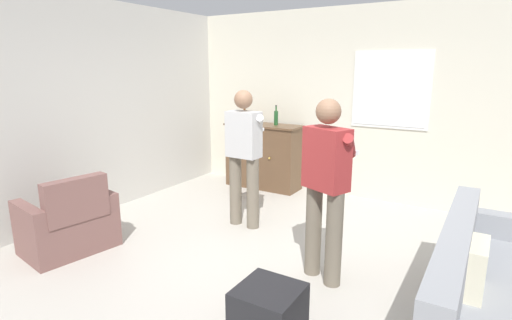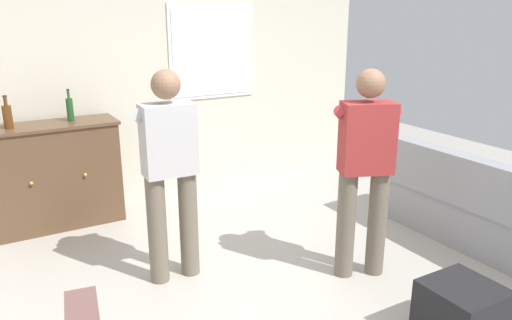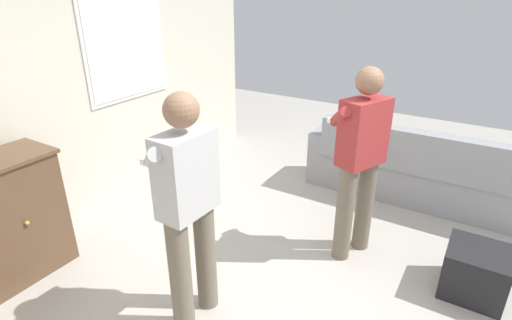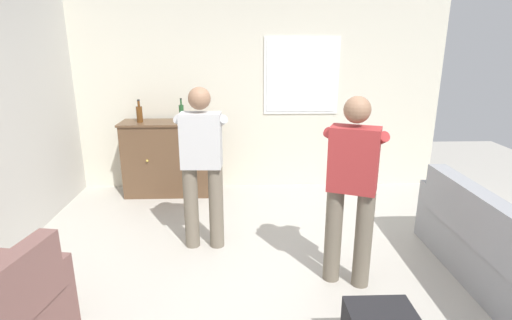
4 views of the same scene
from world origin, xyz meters
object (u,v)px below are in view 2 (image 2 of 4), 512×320
at_px(bottle_wine_green, 7,116).
at_px(bottle_liquor_amber, 70,109).
at_px(sideboard_cabinet, 55,175).
at_px(person_standing_right, 365,165).
at_px(person_standing_left, 170,167).
at_px(couch, 495,219).
at_px(ottoman, 461,313).

distance_m(bottle_wine_green, bottle_liquor_amber, 0.56).
bearing_deg(sideboard_cabinet, person_standing_right, -48.98).
bearing_deg(person_standing_right, person_standing_left, 151.88).
xyz_separation_m(couch, person_standing_left, (-2.59, 1.05, 0.61)).
xyz_separation_m(bottle_wine_green, person_standing_right, (2.31, -2.23, -0.22)).
distance_m(sideboard_cabinet, bottle_wine_green, 0.73).
bearing_deg(person_standing_right, sideboard_cabinet, 131.02).
bearing_deg(bottle_liquor_amber, ottoman, -62.20).
bearing_deg(couch, bottle_liquor_amber, 138.91).
relative_size(bottle_wine_green, bottle_liquor_amber, 0.98).
xyz_separation_m(couch, bottle_wine_green, (-3.56, 2.57, 0.83)).
height_order(bottle_wine_green, person_standing_left, person_standing_left).
bearing_deg(person_standing_left, bottle_liquor_amber, 104.92).
xyz_separation_m(sideboard_cabinet, ottoman, (1.95, -3.26, -0.33)).
relative_size(sideboard_cabinet, bottle_wine_green, 4.07).
relative_size(bottle_wine_green, person_standing_right, 0.18).
bearing_deg(bottle_wine_green, ottoman, -54.70).
bearing_deg(sideboard_cabinet, ottoman, -59.19).
xyz_separation_m(ottoman, person_standing_right, (0.02, 1.01, 0.74)).
relative_size(sideboard_cabinet, person_standing_left, 0.74).
bearing_deg(person_standing_right, bottle_liquor_amber, 127.50).
xyz_separation_m(bottle_liquor_amber, person_standing_left, (0.42, -1.57, -0.23)).
distance_m(bottle_liquor_amber, person_standing_left, 1.64).
relative_size(ottoman, person_standing_right, 0.27).
xyz_separation_m(person_standing_left, person_standing_right, (1.33, -0.71, 0.00)).
xyz_separation_m(couch, sideboard_cabinet, (-3.22, 2.59, 0.19)).
bearing_deg(ottoman, bottle_liquor_amber, 117.80).
relative_size(bottle_liquor_amber, person_standing_left, 0.19).
relative_size(sideboard_cabinet, ottoman, 2.80).
xyz_separation_m(bottle_liquor_amber, ottoman, (1.73, -3.29, -0.97)).
height_order(sideboard_cabinet, bottle_liquor_amber, bottle_liquor_amber).
distance_m(person_standing_left, person_standing_right, 1.51).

